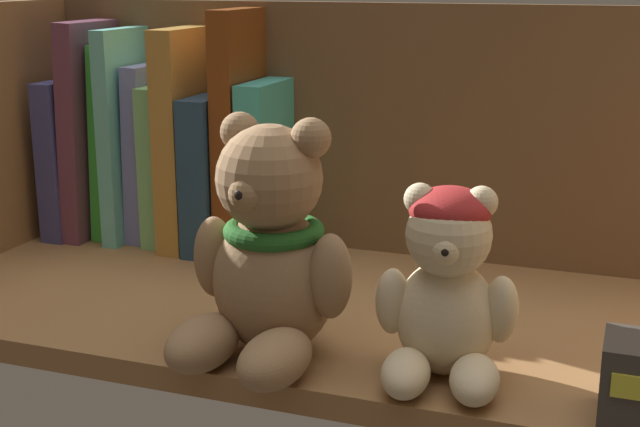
% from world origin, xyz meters
% --- Properties ---
extents(shelf_board, '(0.77, 0.32, 0.02)m').
position_xyz_m(shelf_board, '(0.00, 0.00, 0.01)').
color(shelf_board, olive).
rests_on(shelf_board, ground).
extents(shelf_back_panel, '(0.80, 0.01, 0.27)m').
position_xyz_m(shelf_back_panel, '(0.00, 0.17, 0.13)').
color(shelf_back_panel, brown).
rests_on(shelf_back_panel, ground).
extents(book_0, '(0.02, 0.14, 0.17)m').
position_xyz_m(book_0, '(-0.36, 0.13, 0.10)').
color(book_0, '#3E417D').
rests_on(book_0, shelf_board).
extents(book_1, '(0.03, 0.13, 0.23)m').
position_xyz_m(book_1, '(-0.33, 0.13, 0.13)').
color(book_1, '#693850').
rests_on(book_1, shelf_board).
extents(book_2, '(0.03, 0.09, 0.21)m').
position_xyz_m(book_2, '(-0.31, 0.13, 0.12)').
color(book_2, green).
rests_on(book_2, shelf_board).
extents(book_3, '(0.02, 0.12, 0.22)m').
position_xyz_m(book_3, '(-0.29, 0.13, 0.13)').
color(book_3, '#66C3B8').
rests_on(book_3, shelf_board).
extents(book_4, '(0.02, 0.09, 0.19)m').
position_xyz_m(book_4, '(-0.27, 0.13, 0.11)').
color(book_4, '#7A7DC2').
rests_on(book_4, shelf_board).
extents(book_5, '(0.02, 0.11, 0.17)m').
position_xyz_m(book_5, '(-0.25, 0.13, 0.10)').
color(book_5, '#7FCC7D').
rests_on(book_5, shelf_board).
extents(book_6, '(0.03, 0.13, 0.22)m').
position_xyz_m(book_6, '(-0.22, 0.13, 0.13)').
color(book_6, '#B38237').
rests_on(book_6, shelf_board).
extents(book_7, '(0.03, 0.14, 0.16)m').
position_xyz_m(book_7, '(-0.19, 0.13, 0.10)').
color(book_7, navy).
rests_on(book_7, shelf_board).
extents(book_8, '(0.02, 0.12, 0.24)m').
position_xyz_m(book_8, '(-0.16, 0.13, 0.14)').
color(book_8, brown).
rests_on(book_8, shelf_board).
extents(book_9, '(0.03, 0.12, 0.17)m').
position_xyz_m(book_9, '(-0.13, 0.13, 0.11)').
color(book_9, '#44BBAD').
rests_on(book_9, shelf_board).
extents(teddy_bear_larger, '(0.13, 0.14, 0.18)m').
position_xyz_m(teddy_bear_larger, '(-0.03, -0.11, 0.10)').
color(teddy_bear_larger, '#93704C').
rests_on(teddy_bear_larger, shelf_board).
extents(teddy_bear_smaller, '(0.10, 0.11, 0.14)m').
position_xyz_m(teddy_bear_smaller, '(0.10, -0.10, 0.09)').
color(teddy_bear_smaller, beige).
rests_on(teddy_bear_smaller, shelf_board).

